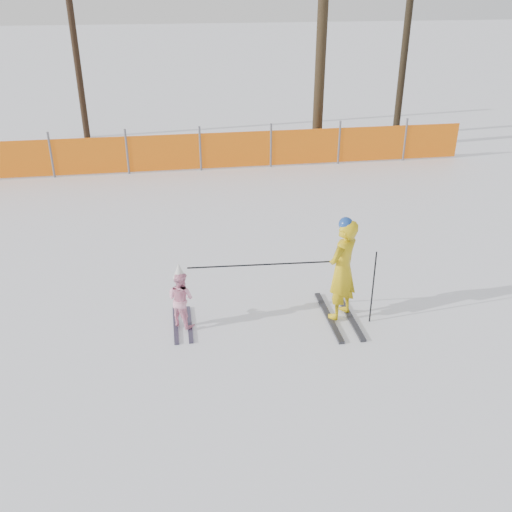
% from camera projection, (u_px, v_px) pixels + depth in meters
% --- Properties ---
extents(ground, '(120.00, 120.00, 0.00)m').
position_uv_depth(ground, '(261.00, 326.00, 9.01)').
color(ground, white).
rests_on(ground, ground).
extents(adult, '(0.72, 1.48, 1.75)m').
position_uv_depth(adult, '(342.00, 270.00, 8.87)').
color(adult, black).
rests_on(adult, ground).
extents(child, '(0.57, 1.04, 1.11)m').
position_uv_depth(child, '(181.00, 298.00, 8.81)').
color(child, black).
rests_on(child, ground).
extents(ski_poles, '(2.86, 0.37, 1.24)m').
position_uv_depth(ski_poles, '(302.00, 273.00, 8.76)').
color(ski_poles, black).
rests_on(ski_poles, ground).
extents(safety_fence, '(17.67, 0.06, 1.25)m').
position_uv_depth(safety_fence, '(155.00, 153.00, 15.71)').
color(safety_fence, '#595960').
rests_on(safety_fence, ground).
extents(tree_trunks, '(10.67, 3.32, 6.40)m').
position_uv_depth(tree_trunks, '(280.00, 49.00, 17.32)').
color(tree_trunks, '#312515').
rests_on(tree_trunks, ground).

